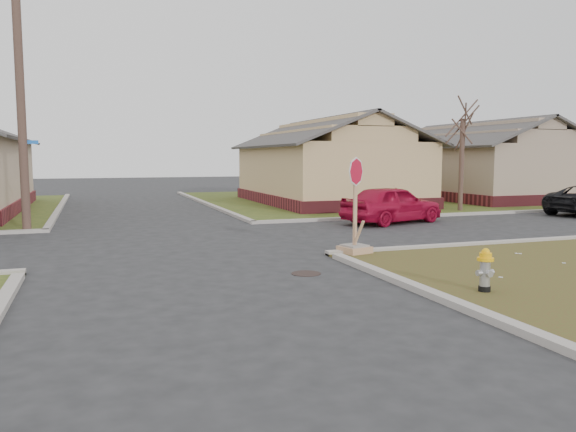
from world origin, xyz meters
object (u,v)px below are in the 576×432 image
object	(u,v)px
stop_sign	(355,232)
utility_pole	(20,91)
fire_hydrant	(485,268)
red_sedan	(392,204)

from	to	relation	value
stop_sign	utility_pole	bearing A→B (deg)	124.19
fire_hydrant	stop_sign	xyz separation A→B (m)	(-0.40, 4.57, 0.09)
utility_pole	red_sedan	distance (m)	13.56
fire_hydrant	stop_sign	world-z (taller)	stop_sign
utility_pole	stop_sign	bearing A→B (deg)	-41.94
stop_sign	red_sedan	bearing A→B (deg)	39.02
fire_hydrant	utility_pole	bearing A→B (deg)	128.52
utility_pole	stop_sign	distance (m)	12.06
utility_pole	fire_hydrant	distance (m)	15.60
utility_pole	red_sedan	size ratio (longest dim) A/B	2.12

